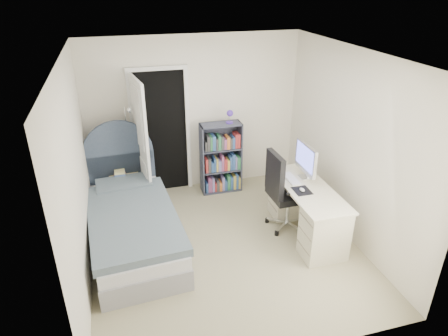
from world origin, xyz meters
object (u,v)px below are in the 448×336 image
object	(u,v)px
floor_lamp	(132,164)
office_chair	(283,188)
desk	(306,208)
bed	(132,221)
nightstand	(124,182)
bookcase	(222,161)

from	to	relation	value
floor_lamp	office_chair	xyz separation A→B (m)	(1.95, -1.34, 0.00)
desk	floor_lamp	bearing A→B (deg)	144.87
bed	office_chair	xyz separation A→B (m)	(2.06, -0.23, 0.32)
bed	nightstand	world-z (taller)	bed
bookcase	desk	bearing A→B (deg)	-62.46
nightstand	desk	xyz separation A→B (m)	(2.37, -1.40, -0.02)
office_chair	nightstand	bearing A→B (deg)	150.55
bed	desk	bearing A→B (deg)	-10.82
floor_lamp	desk	xyz separation A→B (m)	(2.21, -1.55, -0.24)
floor_lamp	office_chair	distance (m)	2.36
bed	office_chair	bearing A→B (deg)	-6.41
nightstand	desk	world-z (taller)	desk
nightstand	floor_lamp	size ratio (longest dim) A/B	0.41
bookcase	desk	world-z (taller)	bookcase
bed	desk	distance (m)	2.36
desk	office_chair	size ratio (longest dim) A/B	1.27
nightstand	floor_lamp	bearing A→B (deg)	44.60
floor_lamp	desk	size ratio (longest dim) A/B	1.05
bed	bookcase	world-z (taller)	bookcase
floor_lamp	bookcase	bearing A→B (deg)	-1.84
bookcase	office_chair	bearing A→B (deg)	-68.02
nightstand	office_chair	world-z (taller)	office_chair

